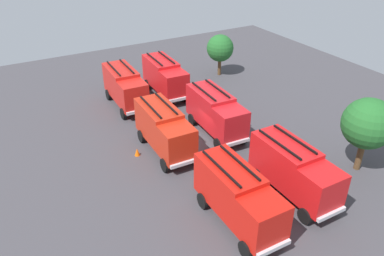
{
  "coord_description": "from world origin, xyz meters",
  "views": [
    {
      "loc": [
        24.63,
        -13.95,
        17.69
      ],
      "look_at": [
        0.0,
        0.0,
        1.4
      ],
      "focal_mm": 35.74,
      "sensor_mm": 36.0,
      "label": 1
    }
  ],
  "objects_px": {
    "firefighter_0": "(334,188)",
    "traffic_cone_1": "(174,118)",
    "tree_1": "(368,124)",
    "traffic_cone_0": "(137,152)",
    "fire_truck_0": "(125,86)",
    "fire_truck_3": "(165,76)",
    "fire_truck_1": "(164,128)",
    "fire_truck_2": "(238,195)",
    "firefighter_1": "(186,87)",
    "fire_truck_4": "(216,111)",
    "tree_0": "(220,48)",
    "fire_truck_5": "(294,169)"
  },
  "relations": [
    {
      "from": "traffic_cone_1",
      "to": "firefighter_0",
      "type": "bearing_deg",
      "value": 15.47
    },
    {
      "from": "fire_truck_1",
      "to": "tree_1",
      "type": "relative_size",
      "value": 1.22
    },
    {
      "from": "fire_truck_1",
      "to": "fire_truck_3",
      "type": "xyz_separation_m",
      "value": [
        -10.09,
        4.97,
        0.0
      ]
    },
    {
      "from": "fire_truck_5",
      "to": "firefighter_1",
      "type": "height_order",
      "value": "fire_truck_5"
    },
    {
      "from": "fire_truck_1",
      "to": "traffic_cone_0",
      "type": "xyz_separation_m",
      "value": [
        -0.47,
        -2.31,
        -1.83
      ]
    },
    {
      "from": "traffic_cone_1",
      "to": "fire_truck_5",
      "type": "bearing_deg",
      "value": 9.34
    },
    {
      "from": "firefighter_0",
      "to": "traffic_cone_0",
      "type": "distance_m",
      "value": 15.37
    },
    {
      "from": "fire_truck_4",
      "to": "traffic_cone_1",
      "type": "relative_size",
      "value": 12.55
    },
    {
      "from": "fire_truck_0",
      "to": "fire_truck_5",
      "type": "distance_m",
      "value": 19.76
    },
    {
      "from": "fire_truck_0",
      "to": "fire_truck_1",
      "type": "bearing_deg",
      "value": 0.27
    },
    {
      "from": "tree_0",
      "to": "fire_truck_1",
      "type": "bearing_deg",
      "value": -47.8
    },
    {
      "from": "fire_truck_0",
      "to": "traffic_cone_1",
      "type": "relative_size",
      "value": 12.49
    },
    {
      "from": "fire_truck_1",
      "to": "fire_truck_3",
      "type": "relative_size",
      "value": 0.99
    },
    {
      "from": "fire_truck_2",
      "to": "traffic_cone_1",
      "type": "height_order",
      "value": "fire_truck_2"
    },
    {
      "from": "tree_1",
      "to": "traffic_cone_0",
      "type": "distance_m",
      "value": 17.91
    },
    {
      "from": "fire_truck_4",
      "to": "tree_1",
      "type": "height_order",
      "value": "tree_1"
    },
    {
      "from": "fire_truck_2",
      "to": "firefighter_1",
      "type": "bearing_deg",
      "value": 161.46
    },
    {
      "from": "fire_truck_0",
      "to": "fire_truck_1",
      "type": "distance_m",
      "value": 9.65
    },
    {
      "from": "traffic_cone_1",
      "to": "traffic_cone_0",
      "type": "bearing_deg",
      "value": -54.61
    },
    {
      "from": "fire_truck_5",
      "to": "firefighter_0",
      "type": "distance_m",
      "value": 3.07
    },
    {
      "from": "fire_truck_0",
      "to": "tree_1",
      "type": "xyz_separation_m",
      "value": [
        19.36,
        11.67,
        1.86
      ]
    },
    {
      "from": "firefighter_1",
      "to": "traffic_cone_0",
      "type": "relative_size",
      "value": 2.49
    },
    {
      "from": "traffic_cone_0",
      "to": "fire_truck_2",
      "type": "bearing_deg",
      "value": 14.41
    },
    {
      "from": "fire_truck_3",
      "to": "traffic_cone_0",
      "type": "relative_size",
      "value": 11.35
    },
    {
      "from": "traffic_cone_0",
      "to": "fire_truck_0",
      "type": "bearing_deg",
      "value": 164.22
    },
    {
      "from": "fire_truck_1",
      "to": "traffic_cone_0",
      "type": "distance_m",
      "value": 2.98
    },
    {
      "from": "firefighter_0",
      "to": "traffic_cone_1",
      "type": "xyz_separation_m",
      "value": [
        -15.7,
        -4.35,
        -0.71
      ]
    },
    {
      "from": "fire_truck_0",
      "to": "fire_truck_3",
      "type": "height_order",
      "value": "same"
    },
    {
      "from": "firefighter_1",
      "to": "fire_truck_5",
      "type": "bearing_deg",
      "value": -99.99
    },
    {
      "from": "fire_truck_1",
      "to": "firefighter_1",
      "type": "distance_m",
      "value": 11.29
    },
    {
      "from": "fire_truck_5",
      "to": "tree_1",
      "type": "distance_m",
      "value": 6.88
    },
    {
      "from": "firefighter_1",
      "to": "tree_0",
      "type": "bearing_deg",
      "value": 20.69
    },
    {
      "from": "fire_truck_2",
      "to": "fire_truck_5",
      "type": "height_order",
      "value": "same"
    },
    {
      "from": "traffic_cone_0",
      "to": "fire_truck_4",
      "type": "bearing_deg",
      "value": 89.86
    },
    {
      "from": "fire_truck_0",
      "to": "traffic_cone_0",
      "type": "distance_m",
      "value": 9.71
    },
    {
      "from": "traffic_cone_1",
      "to": "tree_0",
      "type": "bearing_deg",
      "value": 127.17
    },
    {
      "from": "fire_truck_3",
      "to": "tree_0",
      "type": "distance_m",
      "value": 8.58
    },
    {
      "from": "fire_truck_4",
      "to": "firefighter_1",
      "type": "bearing_deg",
      "value": 172.37
    },
    {
      "from": "fire_truck_1",
      "to": "firefighter_0",
      "type": "xyz_separation_m",
      "value": [
        11.4,
        7.42,
        -1.16
      ]
    },
    {
      "from": "fire_truck_3",
      "to": "firefighter_1",
      "type": "xyz_separation_m",
      "value": [
        1.2,
        1.87,
        -1.26
      ]
    },
    {
      "from": "fire_truck_4",
      "to": "tree_0",
      "type": "xyz_separation_m",
      "value": [
        -11.56,
        7.97,
        1.17
      ]
    },
    {
      "from": "fire_truck_1",
      "to": "fire_truck_2",
      "type": "height_order",
      "value": "same"
    },
    {
      "from": "traffic_cone_0",
      "to": "fire_truck_3",
      "type": "bearing_deg",
      "value": 142.87
    },
    {
      "from": "tree_1",
      "to": "traffic_cone_0",
      "type": "bearing_deg",
      "value": -125.53
    },
    {
      "from": "tree_1",
      "to": "traffic_cone_0",
      "type": "relative_size",
      "value": 9.26
    },
    {
      "from": "traffic_cone_0",
      "to": "traffic_cone_1",
      "type": "distance_m",
      "value": 6.6
    },
    {
      "from": "fire_truck_0",
      "to": "traffic_cone_1",
      "type": "xyz_separation_m",
      "value": [
        5.35,
        2.79,
        -1.86
      ]
    },
    {
      "from": "fire_truck_5",
      "to": "fire_truck_0",
      "type": "bearing_deg",
      "value": -164.83
    },
    {
      "from": "tree_1",
      "to": "traffic_cone_0",
      "type": "height_order",
      "value": "tree_1"
    },
    {
      "from": "firefighter_1",
      "to": "traffic_cone_0",
      "type": "bearing_deg",
      "value": -142.69
    }
  ]
}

